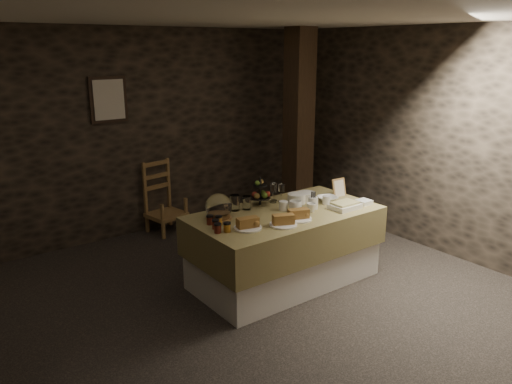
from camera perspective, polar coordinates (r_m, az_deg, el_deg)
ground_plane at (r=4.74m, az=-2.01°, el=-13.54°), size 5.50×5.00×0.01m
room_shell at (r=4.19m, az=-2.22°, el=5.32°), size 5.52×5.02×2.60m
buffet_table at (r=5.14m, az=3.28°, el=-5.69°), size 1.92×1.02×0.76m
chair at (r=6.66m, az=-10.53°, el=-0.96°), size 0.50×0.48×0.73m
timber_column at (r=6.70m, az=4.88°, el=7.16°), size 0.30×0.30×2.60m
framed_picture at (r=6.28m, az=-16.51°, el=10.09°), size 0.45×0.04×0.55m
plate_stack_a at (r=5.31m, az=4.65°, el=-0.73°), size 0.19×0.19×0.10m
plate_stack_b at (r=5.42m, az=5.77°, el=-0.48°), size 0.20×0.20×0.08m
cutlery_holder at (r=5.13m, az=6.54°, el=-1.26°), size 0.10×0.10×0.12m
cup_a at (r=5.05m, az=4.52°, el=-1.58°), size 0.18×0.18×0.11m
cup_b at (r=5.04m, az=6.33°, el=-1.77°), size 0.13×0.13×0.09m
mug_c at (r=5.06m, az=3.13°, el=-1.57°), size 0.09×0.09×0.09m
mug_d at (r=5.30m, az=8.04°, el=-0.90°), size 0.08×0.08×0.09m
bowl at (r=5.41m, az=8.18°, el=-0.77°), size 0.25×0.25×0.05m
cake_dome at (r=4.81m, az=-4.29°, el=-1.86°), size 0.26×0.26×0.26m
fruit_stand at (r=5.19m, az=0.54°, el=-0.23°), size 0.21×0.21×0.30m
bread_platter_left at (r=4.55m, az=-0.95°, el=-3.73°), size 0.26×0.26×0.11m
bread_platter_center at (r=4.64m, az=3.14°, el=-3.36°), size 0.26×0.26×0.11m
bread_platter_right at (r=4.81m, az=4.87°, el=-2.70°), size 0.26×0.26×0.11m
jam_jars at (r=4.57m, az=-4.39°, el=-3.73°), size 0.18×0.32×0.07m
tart_dish at (r=5.19m, az=10.11°, el=-1.53°), size 0.30×0.22×0.07m
square_dish at (r=5.38m, az=12.22°, el=-1.13°), size 0.14×0.14×0.04m
menu_frame at (r=5.59m, az=9.47°, el=0.42°), size 0.18×0.08×0.22m
storage_jar_a at (r=5.04m, az=-2.44°, el=-1.24°), size 0.10×0.10×0.16m
storage_jar_b at (r=5.07m, az=-1.06°, el=-1.24°), size 0.09×0.09×0.14m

